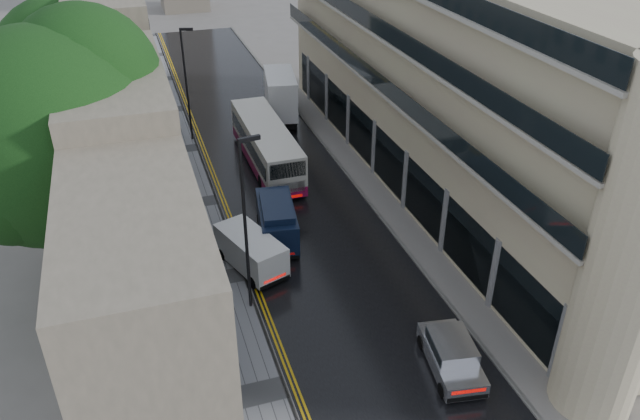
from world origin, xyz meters
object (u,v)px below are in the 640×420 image
cream_bus (261,168)px  navy_van (263,237)px  silver_hatchback (444,382)px  pedestrian (208,263)px  lamp_post_near (245,229)px  white_lorry (269,103)px  tree_far (72,91)px  tree_near (55,172)px  white_van (253,271)px  lamp_post_far (187,86)px

cream_bus → navy_van: size_ratio=2.27×
silver_hatchback → pedestrian: bearing=135.0°
silver_hatchback → lamp_post_near: (-6.25, 7.98, 3.73)m
navy_van → lamp_post_near: size_ratio=0.56×
white_lorry → lamp_post_near: lamp_post_near is taller
cream_bus → white_lorry: bearing=72.8°
pedestrian → white_lorry: bearing=-136.2°
tree_far → cream_bus: 12.64m
tree_near → navy_van: size_ratio=2.82×
tree_far → pedestrian: bearing=-66.9°
silver_hatchback → white_van: white_van is taller
tree_near → lamp_post_near: tree_near is taller
white_van → lamp_post_near: bearing=-127.1°
tree_near → navy_van: bearing=3.2°
silver_hatchback → navy_van: navy_van is taller
navy_van → tree_near: bearing=-168.3°
lamp_post_near → lamp_post_far: size_ratio=1.05×
tree_far → lamp_post_far: (7.49, 4.42, -1.93)m
white_lorry → white_van: (-5.84, -20.16, -0.96)m
cream_bus → lamp_post_far: bearing=109.0°
silver_hatchback → lamp_post_far: bearing=111.0°
silver_hatchback → tree_near: bearing=149.6°
tree_far → white_van: size_ratio=2.79×
cream_bus → navy_van: (-1.66, -7.71, -0.27)m
tree_near → tree_far: 13.02m
cream_bus → lamp_post_near: 12.52m
cream_bus → tree_near: bearing=-143.7°
navy_van → white_lorry: bearing=83.7°
cream_bus → lamp_post_far: 10.13m
navy_van → white_van: bearing=-106.4°
navy_van → lamp_post_far: 17.24m
lamp_post_far → tree_far: bearing=-133.2°
tree_far → pedestrian: (5.86, -13.72, -5.13)m
tree_far → pedestrian: size_ratio=6.37×
silver_hatchback → lamp_post_near: size_ratio=0.47×
white_lorry → navy_van: white_lorry is taller
navy_van → cream_bus: bearing=86.3°
cream_bus → lamp_post_far: (-3.24, 9.19, 2.75)m
tree_near → white_lorry: size_ratio=1.85×
tree_far → white_van: (7.90, -15.00, -5.20)m
lamp_post_near → tree_far: bearing=105.0°
silver_hatchback → tree_far: bearing=128.2°
cream_bus → pedestrian: 10.20m
tree_near → tree_far: tree_near is taller
white_van → pedestrian: size_ratio=2.28×
silver_hatchback → navy_van: (-4.62, 11.97, 0.48)m
pedestrian → tree_far: bearing=-90.5°
tree_near → white_van: tree_near is taller
tree_near → silver_hatchback: bearing=-39.3°
tree_far → lamp_post_far: size_ratio=1.49×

